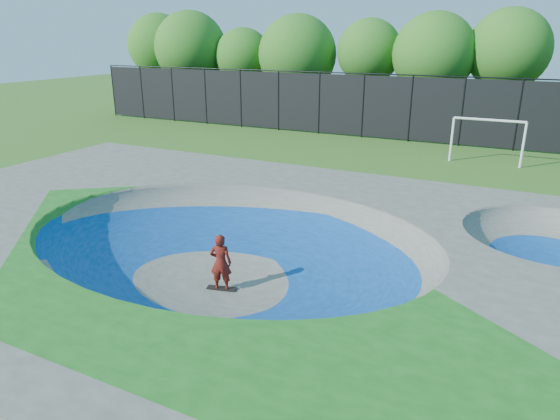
% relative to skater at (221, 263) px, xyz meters
% --- Properties ---
extents(ground, '(120.00, 120.00, 0.00)m').
position_rel_skater_xyz_m(ground, '(-0.03, 0.44, -0.77)').
color(ground, '#315F1A').
rests_on(ground, ground).
extents(skate_deck, '(22.00, 14.00, 1.50)m').
position_rel_skater_xyz_m(skate_deck, '(-0.03, 0.44, -0.02)').
color(skate_deck, gray).
rests_on(skate_deck, ground).
extents(skater, '(0.65, 0.52, 1.53)m').
position_rel_skater_xyz_m(skater, '(0.00, 0.00, 0.00)').
color(skater, red).
rests_on(skater, ground).
extents(skateboard, '(0.81, 0.42, 0.05)m').
position_rel_skater_xyz_m(skateboard, '(0.00, 0.00, -0.74)').
color(skateboard, black).
rests_on(skateboard, ground).
extents(soccer_goal, '(3.50, 0.12, 2.31)m').
position_rel_skater_xyz_m(soccer_goal, '(4.76, 17.33, 0.84)').
color(soccer_goal, white).
rests_on(soccer_goal, ground).
extents(fence, '(48.09, 0.09, 4.04)m').
position_rel_skater_xyz_m(fence, '(-0.03, 21.44, 1.33)').
color(fence, black).
rests_on(fence, ground).
extents(treeline, '(53.32, 7.28, 8.23)m').
position_rel_skater_xyz_m(treeline, '(-0.64, 26.38, 4.30)').
color(treeline, '#483424').
rests_on(treeline, ground).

